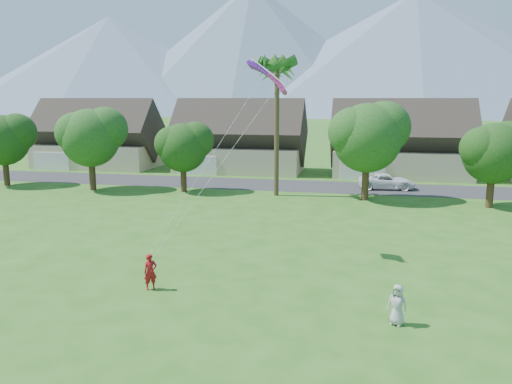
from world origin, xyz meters
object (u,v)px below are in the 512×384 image
(kite_flyer, at_px, (150,272))
(parked_car, at_px, (387,181))
(parafoil_kite, at_px, (270,75))
(watcher, at_px, (397,305))

(kite_flyer, height_order, parked_car, kite_flyer)
(parked_car, xyz_separation_m, parafoil_kite, (-7.59, -23.01, 9.34))
(kite_flyer, xyz_separation_m, parked_car, (12.02, 29.49, -0.10))
(kite_flyer, relative_size, parked_car, 0.32)
(watcher, relative_size, parafoil_kite, 0.62)
(kite_flyer, relative_size, watcher, 1.03)
(watcher, xyz_separation_m, parafoil_kite, (-6.62, 7.92, 9.26))
(kite_flyer, bearing_deg, parafoil_kite, 17.20)
(kite_flyer, height_order, parafoil_kite, parafoil_kite)
(parked_car, bearing_deg, parafoil_kite, 157.00)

